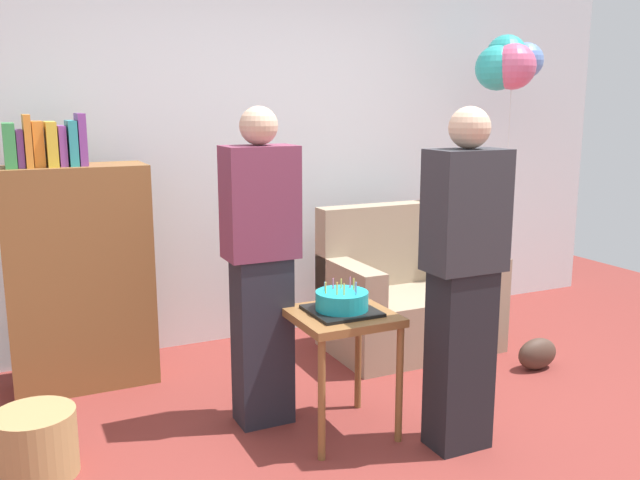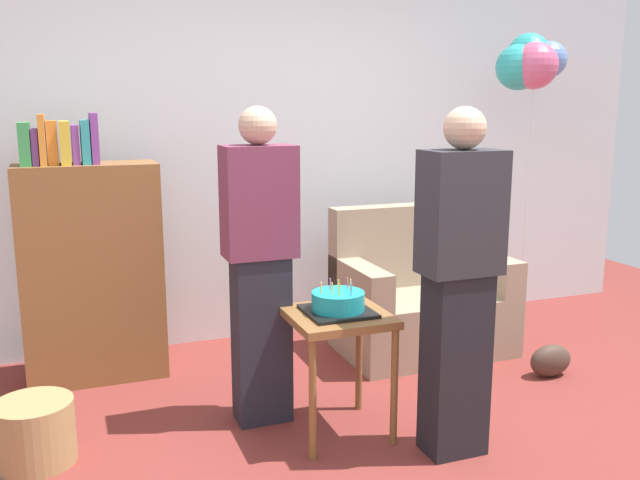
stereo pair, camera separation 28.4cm
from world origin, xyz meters
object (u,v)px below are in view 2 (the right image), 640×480
(bookshelf, at_px, (91,267))
(side_table, at_px, (338,332))
(person_holding_cake, at_px, (458,283))
(wicker_basket, at_px, (35,432))
(handbag, at_px, (551,361))
(person_blowing_candles, at_px, (260,266))
(couch, at_px, (420,300))
(birthday_cake, at_px, (338,303))
(balloon_bunch, at_px, (531,63))

(bookshelf, distance_m, side_table, 1.63)
(side_table, xyz_separation_m, person_holding_cake, (0.45, -0.37, 0.30))
(side_table, distance_m, wicker_basket, 1.49)
(bookshelf, bearing_deg, person_holding_cake, -45.18)
(bookshelf, height_order, side_table, bookshelf)
(wicker_basket, xyz_separation_m, handbag, (2.91, -0.01, -0.05))
(handbag, bearing_deg, person_blowing_candles, 177.56)
(side_table, bearing_deg, wicker_basket, 171.27)
(wicker_basket, bearing_deg, person_blowing_candles, 3.60)
(couch, bearing_deg, bookshelf, 172.88)
(birthday_cake, xyz_separation_m, handbag, (1.49, 0.21, -0.58))
(wicker_basket, relative_size, handbag, 1.29)
(side_table, relative_size, birthday_cake, 1.98)
(balloon_bunch, bearing_deg, handbag, -113.01)
(bookshelf, distance_m, handbag, 2.83)
(birthday_cake, height_order, person_blowing_candles, person_blowing_candles)
(bookshelf, bearing_deg, balloon_bunch, -3.15)
(wicker_basket, bearing_deg, birthday_cake, -8.73)
(birthday_cake, bearing_deg, balloon_bunch, 29.22)
(balloon_bunch, bearing_deg, side_table, -150.78)
(person_holding_cake, distance_m, wicker_basket, 2.07)
(birthday_cake, distance_m, person_blowing_candles, 0.45)
(side_table, height_order, wicker_basket, side_table)
(couch, height_order, balloon_bunch, balloon_bunch)
(couch, bearing_deg, handbag, -54.39)
(side_table, xyz_separation_m, wicker_basket, (-1.42, 0.22, -0.38))
(bookshelf, bearing_deg, person_blowing_candles, -48.83)
(person_blowing_candles, bearing_deg, balloon_bunch, 31.82)
(person_blowing_candles, xyz_separation_m, person_holding_cake, (0.76, -0.65, 0.00))
(couch, xyz_separation_m, person_blowing_candles, (-1.29, -0.64, 0.49))
(bookshelf, relative_size, side_table, 2.51)
(birthday_cake, xyz_separation_m, balloon_bunch, (1.84, 1.03, 1.23))
(side_table, bearing_deg, balloon_bunch, 29.22)
(person_blowing_candles, relative_size, person_holding_cake, 1.00)
(side_table, relative_size, person_blowing_candles, 0.39)
(bookshelf, relative_size, person_blowing_candles, 0.97)
(birthday_cake, height_order, balloon_bunch, balloon_bunch)
(person_blowing_candles, xyz_separation_m, handbag, (1.80, -0.08, -0.73))
(person_blowing_candles, height_order, balloon_bunch, balloon_bunch)
(couch, xyz_separation_m, handbag, (0.52, -0.72, -0.24))
(side_table, xyz_separation_m, birthday_cake, (0.00, -0.00, 0.15))
(person_blowing_candles, distance_m, wicker_basket, 1.31)
(bookshelf, distance_m, person_blowing_candles, 1.21)
(wicker_basket, bearing_deg, couch, 16.56)
(birthday_cake, height_order, handbag, birthday_cake)
(birthday_cake, bearing_deg, person_blowing_candles, 137.17)
(side_table, height_order, balloon_bunch, balloon_bunch)
(couch, distance_m, bookshelf, 2.12)
(side_table, distance_m, birthday_cake, 0.15)
(handbag, bearing_deg, balloon_bunch, 66.99)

